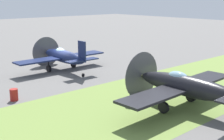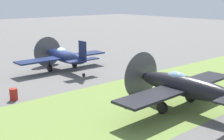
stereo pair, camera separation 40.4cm
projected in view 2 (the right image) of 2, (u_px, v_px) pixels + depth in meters
name	position (u px, v px, depth m)	size (l,w,h in m)	color
ground_plane	(64.00, 70.00, 32.51)	(160.00, 160.00, 0.00)	#605E5B
grass_verge	(148.00, 99.00, 23.49)	(120.00, 11.00, 0.01)	olive
airplane_lead	(64.00, 56.00, 32.29)	(10.18, 8.11, 3.66)	#141E47
airplane_wingman	(183.00, 86.00, 20.98)	(11.17, 8.86, 3.99)	black
fuel_drum	(14.00, 94.00, 23.08)	(0.60, 0.60, 0.90)	maroon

